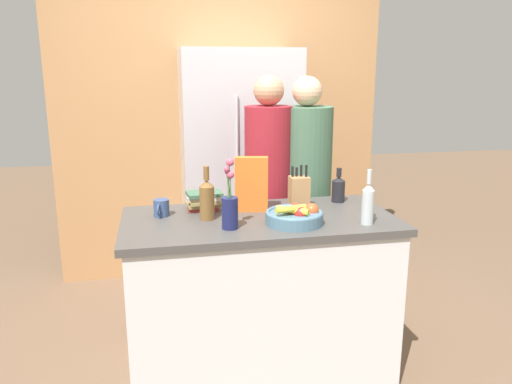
{
  "coord_description": "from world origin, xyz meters",
  "views": [
    {
      "loc": [
        -0.53,
        -2.54,
        1.72
      ],
      "look_at": [
        0.0,
        0.09,
        1.06
      ],
      "focal_mm": 35.0,
      "sensor_mm": 36.0,
      "label": 1
    }
  ],
  "objects": [
    {
      "name": "bottle_vinegar",
      "position": [
        0.54,
        0.23,
        1.02
      ],
      "size": [
        0.08,
        0.08,
        0.21
      ],
      "color": "black",
      "rests_on": "kitchen_island"
    },
    {
      "name": "person_at_sink",
      "position": [
        0.19,
        0.61,
        0.96
      ],
      "size": [
        0.31,
        0.31,
        1.69
      ],
      "rotation": [
        0.0,
        0.0,
        -0.5
      ],
      "color": "#383842",
      "rests_on": "ground_plane"
    },
    {
      "name": "refrigerator",
      "position": [
        0.1,
        1.24,
        0.93
      ],
      "size": [
        0.87,
        0.63,
        1.87
      ],
      "color": "#B7B7BC",
      "rests_on": "ground_plane"
    },
    {
      "name": "bottle_wine",
      "position": [
        -0.28,
        0.02,
        1.05
      ],
      "size": [
        0.08,
        0.08,
        0.29
      ],
      "color": "brown",
      "rests_on": "kitchen_island"
    },
    {
      "name": "back_wall_wood",
      "position": [
        0.0,
        1.6,
        1.3
      ],
      "size": [
        2.67,
        0.12,
        2.6
      ],
      "color": "#AD7A4C",
      "rests_on": "ground_plane"
    },
    {
      "name": "knife_block",
      "position": [
        0.26,
        0.12,
        1.04
      ],
      "size": [
        0.11,
        0.09,
        0.26
      ],
      "color": "#A87A4C",
      "rests_on": "kitchen_island"
    },
    {
      "name": "person_in_blue",
      "position": [
        0.45,
        0.62,
        0.94
      ],
      "size": [
        0.35,
        0.35,
        1.68
      ],
      "rotation": [
        0.0,
        0.0,
        -0.11
      ],
      "color": "#383842",
      "rests_on": "ground_plane"
    },
    {
      "name": "ground_plane",
      "position": [
        0.0,
        0.0,
        0.0
      ],
      "size": [
        14.0,
        14.0,
        0.0
      ],
      "primitive_type": "plane",
      "color": "brown"
    },
    {
      "name": "kitchen_island",
      "position": [
        0.0,
        0.0,
        0.47
      ],
      "size": [
        1.47,
        0.73,
        0.94
      ],
      "color": "silver",
      "rests_on": "ground_plane"
    },
    {
      "name": "coffee_mug",
      "position": [
        -0.52,
        0.13,
        0.99
      ],
      "size": [
        0.08,
        0.12,
        0.09
      ],
      "color": "#334770",
      "rests_on": "kitchen_island"
    },
    {
      "name": "cereal_box",
      "position": [
        -0.02,
        0.13,
        1.09
      ],
      "size": [
        0.19,
        0.09,
        0.31
      ],
      "color": "orange",
      "rests_on": "kitchen_island"
    },
    {
      "name": "bottle_oil",
      "position": [
        0.52,
        -0.22,
        1.05
      ],
      "size": [
        0.06,
        0.06,
        0.29
      ],
      "color": "#B2BCC1",
      "rests_on": "kitchen_island"
    },
    {
      "name": "flower_vase",
      "position": [
        -0.18,
        -0.16,
        1.06
      ],
      "size": [
        0.08,
        0.08,
        0.36
      ],
      "color": "#191E4C",
      "rests_on": "kitchen_island"
    },
    {
      "name": "book_stack",
      "position": [
        -0.28,
        0.21,
        1.0
      ],
      "size": [
        0.21,
        0.16,
        0.11
      ],
      "color": "maroon",
      "rests_on": "kitchen_island"
    },
    {
      "name": "fruit_bowl",
      "position": [
        0.16,
        -0.15,
        0.98
      ],
      "size": [
        0.3,
        0.3,
        0.11
      ],
      "color": "slate",
      "rests_on": "kitchen_island"
    }
  ]
}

